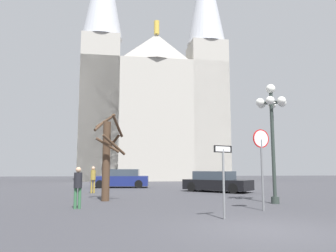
{
  "coord_description": "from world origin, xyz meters",
  "views": [
    {
      "loc": [
        -3.63,
        -8.18,
        1.55
      ],
      "look_at": [
        0.09,
        19.19,
        5.14
      ],
      "focal_mm": 35.04,
      "sensor_mm": 36.0,
      "label": 1
    }
  ],
  "objects_px": {
    "cathedral": "(153,104)",
    "bare_tree": "(107,156)",
    "parked_car_far_navy": "(121,179)",
    "one_way_arrow_sign": "(223,172)",
    "pedestrian_walking": "(78,184)",
    "pedestrian_standing": "(93,177)",
    "street_lamp": "(272,117)",
    "stop_sign": "(262,154)",
    "parked_car_near_black": "(217,182)"
  },
  "relations": [
    {
      "from": "cathedral",
      "to": "bare_tree",
      "type": "distance_m",
      "value": 30.5
    },
    {
      "from": "bare_tree",
      "to": "parked_car_far_navy",
      "type": "relative_size",
      "value": 0.93
    },
    {
      "from": "one_way_arrow_sign",
      "to": "pedestrian_walking",
      "type": "bearing_deg",
      "value": 145.73
    },
    {
      "from": "parked_car_far_navy",
      "to": "pedestrian_standing",
      "type": "bearing_deg",
      "value": -106.41
    },
    {
      "from": "pedestrian_walking",
      "to": "bare_tree",
      "type": "bearing_deg",
      "value": 72.19
    },
    {
      "from": "parked_car_far_navy",
      "to": "pedestrian_standing",
      "type": "distance_m",
      "value": 6.2
    },
    {
      "from": "one_way_arrow_sign",
      "to": "pedestrian_standing",
      "type": "relative_size",
      "value": 1.36
    },
    {
      "from": "cathedral",
      "to": "pedestrian_walking",
      "type": "xyz_separation_m",
      "value": [
        -5.71,
        -31.9,
        -9.53
      ]
    },
    {
      "from": "bare_tree",
      "to": "pedestrian_walking",
      "type": "height_order",
      "value": "bare_tree"
    },
    {
      "from": "street_lamp",
      "to": "one_way_arrow_sign",
      "type": "bearing_deg",
      "value": -131.58
    },
    {
      "from": "stop_sign",
      "to": "pedestrian_standing",
      "type": "bearing_deg",
      "value": 126.12
    },
    {
      "from": "cathedral",
      "to": "parked_car_near_black",
      "type": "relative_size",
      "value": 7.53
    },
    {
      "from": "bare_tree",
      "to": "pedestrian_standing",
      "type": "xyz_separation_m",
      "value": [
        -1.1,
        5.28,
        -1.16
      ]
    },
    {
      "from": "cathedral",
      "to": "one_way_arrow_sign",
      "type": "relative_size",
      "value": 14.72
    },
    {
      "from": "one_way_arrow_sign",
      "to": "street_lamp",
      "type": "distance_m",
      "value": 6.0
    },
    {
      "from": "one_way_arrow_sign",
      "to": "bare_tree",
      "type": "bearing_deg",
      "value": 121.97
    },
    {
      "from": "bare_tree",
      "to": "pedestrian_standing",
      "type": "height_order",
      "value": "bare_tree"
    },
    {
      "from": "parked_car_near_black",
      "to": "pedestrian_standing",
      "type": "distance_m",
      "value": 8.12
    },
    {
      "from": "stop_sign",
      "to": "street_lamp",
      "type": "relative_size",
      "value": 0.56
    },
    {
      "from": "bare_tree",
      "to": "pedestrian_walking",
      "type": "relative_size",
      "value": 2.7
    },
    {
      "from": "stop_sign",
      "to": "parked_car_far_navy",
      "type": "xyz_separation_m",
      "value": [
        -5.33,
        15.65,
        -1.38
      ]
    },
    {
      "from": "parked_car_far_navy",
      "to": "pedestrian_walking",
      "type": "bearing_deg",
      "value": -96.44
    },
    {
      "from": "street_lamp",
      "to": "pedestrian_walking",
      "type": "bearing_deg",
      "value": -174.73
    },
    {
      "from": "cathedral",
      "to": "bare_tree",
      "type": "xyz_separation_m",
      "value": [
        -4.76,
        -28.95,
        -8.33
      ]
    },
    {
      "from": "parked_car_far_navy",
      "to": "street_lamp",
      "type": "bearing_deg",
      "value": -62.79
    },
    {
      "from": "bare_tree",
      "to": "parked_car_near_black",
      "type": "bearing_deg",
      "value": 37.21
    },
    {
      "from": "bare_tree",
      "to": "parked_car_far_navy",
      "type": "height_order",
      "value": "bare_tree"
    },
    {
      "from": "street_lamp",
      "to": "pedestrian_standing",
      "type": "distance_m",
      "value": 11.76
    },
    {
      "from": "parked_car_far_navy",
      "to": "one_way_arrow_sign",
      "type": "bearing_deg",
      "value": -79.45
    },
    {
      "from": "parked_car_near_black",
      "to": "parked_car_far_navy",
      "type": "xyz_separation_m",
      "value": [
        -6.36,
        5.89,
        0.06
      ]
    },
    {
      "from": "one_way_arrow_sign",
      "to": "street_lamp",
      "type": "xyz_separation_m",
      "value": [
        3.63,
        4.09,
        2.47
      ]
    },
    {
      "from": "one_way_arrow_sign",
      "to": "parked_car_near_black",
      "type": "xyz_separation_m",
      "value": [
        3.11,
        11.59,
        -0.8
      ]
    },
    {
      "from": "cathedral",
      "to": "pedestrian_standing",
      "type": "relative_size",
      "value": 19.95
    },
    {
      "from": "parked_car_far_navy",
      "to": "cathedral",
      "type": "bearing_deg",
      "value": 76.96
    },
    {
      "from": "bare_tree",
      "to": "cathedral",
      "type": "bearing_deg",
      "value": 80.67
    },
    {
      "from": "parked_car_near_black",
      "to": "pedestrian_walking",
      "type": "height_order",
      "value": "pedestrian_walking"
    },
    {
      "from": "cathedral",
      "to": "parked_car_far_navy",
      "type": "relative_size",
      "value": 7.11
    },
    {
      "from": "cathedral",
      "to": "parked_car_far_navy",
      "type": "bearing_deg",
      "value": -103.04
    },
    {
      "from": "stop_sign",
      "to": "pedestrian_standing",
      "type": "distance_m",
      "value": 12.06
    },
    {
      "from": "stop_sign",
      "to": "parked_car_near_black",
      "type": "relative_size",
      "value": 0.68
    },
    {
      "from": "cathedral",
      "to": "pedestrian_walking",
      "type": "bearing_deg",
      "value": -100.14
    },
    {
      "from": "parked_car_near_black",
      "to": "pedestrian_walking",
      "type": "distance_m",
      "value": 11.49
    },
    {
      "from": "pedestrian_standing",
      "to": "parked_car_far_navy",
      "type": "bearing_deg",
      "value": 73.59
    },
    {
      "from": "bare_tree",
      "to": "parked_car_near_black",
      "type": "relative_size",
      "value": 0.98
    },
    {
      "from": "bare_tree",
      "to": "pedestrian_walking",
      "type": "bearing_deg",
      "value": -107.81
    },
    {
      "from": "stop_sign",
      "to": "parked_car_near_black",
      "type": "height_order",
      "value": "stop_sign"
    },
    {
      "from": "pedestrian_standing",
      "to": "parked_car_near_black",
      "type": "bearing_deg",
      "value": 0.35
    },
    {
      "from": "parked_car_far_navy",
      "to": "pedestrian_standing",
      "type": "height_order",
      "value": "pedestrian_standing"
    },
    {
      "from": "parked_car_near_black",
      "to": "pedestrian_walking",
      "type": "relative_size",
      "value": 2.76
    },
    {
      "from": "street_lamp",
      "to": "pedestrian_standing",
      "type": "height_order",
      "value": "street_lamp"
    }
  ]
}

